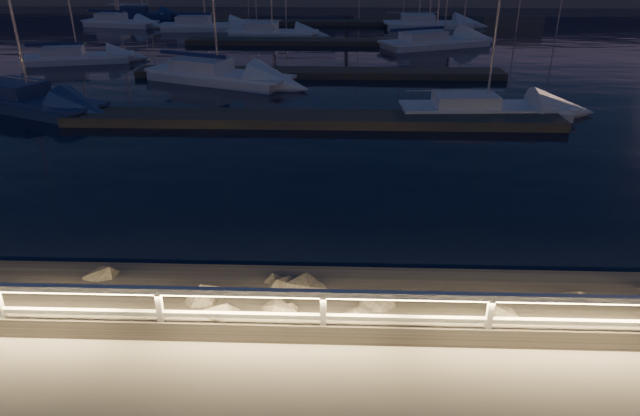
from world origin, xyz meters
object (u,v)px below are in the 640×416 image
(sailboat_h, at_px, (481,108))
(sailboat_m, at_px, (141,14))
(sailboat_i, at_px, (118,22))
(sailboat_b, at_px, (27,99))
(sailboat_c, at_px, (215,74))
(sailboat_j, at_px, (270,32))
(sailboat_n, at_px, (203,25))
(sailboat_g, at_px, (433,41))
(sailboat_k, at_px, (427,23))
(sailboat_f, at_px, (75,56))
(guard_rail, at_px, (264,303))

(sailboat_h, relative_size, sailboat_m, 1.06)
(sailboat_i, relative_size, sailboat_m, 1.01)
(sailboat_b, distance_m, sailboat_c, 10.01)
(sailboat_b, bearing_deg, sailboat_m, 124.60)
(sailboat_c, distance_m, sailboat_i, 27.65)
(sailboat_j, height_order, sailboat_n, sailboat_n)
(sailboat_c, xyz_separation_m, sailboat_m, (-14.21, 30.63, -0.01))
(sailboat_i, distance_m, sailboat_m, 6.92)
(sailboat_c, bearing_deg, sailboat_i, 144.49)
(sailboat_g, xyz_separation_m, sailboat_k, (1.01, 11.20, -0.01))
(sailboat_j, bearing_deg, sailboat_f, -128.45)
(sailboat_m, relative_size, sailboat_n, 0.87)
(sailboat_n, bearing_deg, sailboat_g, -25.59)
(sailboat_g, distance_m, sailboat_i, 30.62)
(sailboat_f, bearing_deg, sailboat_k, 20.33)
(sailboat_f, xyz_separation_m, sailboat_h, (24.33, -12.24, -0.01))
(sailboat_n, bearing_deg, sailboat_h, -57.53)
(sailboat_h, height_order, sailboat_n, sailboat_n)
(sailboat_f, relative_size, sailboat_m, 0.96)
(guard_rail, bearing_deg, sailboat_m, 110.15)
(sailboat_i, relative_size, sailboat_k, 0.87)
(guard_rail, bearing_deg, sailboat_f, 119.01)
(sailboat_h, bearing_deg, guard_rail, -117.49)
(sailboat_n, bearing_deg, guard_rail, -77.90)
(sailboat_h, bearing_deg, sailboat_m, 123.53)
(sailboat_b, distance_m, sailboat_h, 21.63)
(sailboat_i, height_order, sailboat_j, sailboat_j)
(sailboat_h, relative_size, sailboat_j, 1.00)
(sailboat_c, relative_size, sailboat_n, 1.06)
(sailboat_j, bearing_deg, sailboat_c, -88.07)
(sailboat_m, bearing_deg, sailboat_i, -89.28)
(sailboat_c, height_order, sailboat_m, sailboat_c)
(sailboat_h, height_order, sailboat_k, sailboat_k)
(sailboat_c, height_order, sailboat_g, sailboat_g)
(sailboat_g, height_order, sailboat_j, sailboat_g)
(sailboat_c, relative_size, sailboat_h, 1.15)
(sailboat_b, bearing_deg, sailboat_c, 63.24)
(sailboat_g, relative_size, sailboat_h, 1.15)
(sailboat_n, bearing_deg, sailboat_f, -109.77)
(guard_rail, distance_m, sailboat_h, 19.18)
(sailboat_f, height_order, sailboat_k, sailboat_k)
(sailboat_i, relative_size, sailboat_n, 0.88)
(sailboat_c, distance_m, sailboat_h, 15.35)
(guard_rail, distance_m, sailboat_k, 49.02)
(guard_rail, relative_size, sailboat_i, 3.50)
(sailboat_g, distance_m, sailboat_n, 21.60)
(sailboat_c, xyz_separation_m, sailboat_n, (-5.44, 21.33, 0.01))
(guard_rail, bearing_deg, sailboat_i, 112.77)
(sailboat_c, height_order, sailboat_k, sailboat_c)
(guard_rail, height_order, sailboat_k, sailboat_k)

